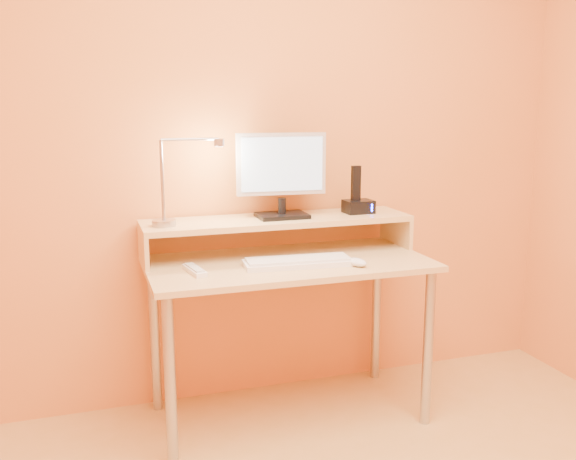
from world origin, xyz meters
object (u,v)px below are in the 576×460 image
object	(u,v)px
phone_dock	(358,207)
keyboard	(298,263)
lamp_base	(164,223)
monitor_panel	(281,164)
mouse	(357,262)
remote_control	(195,270)

from	to	relation	value
phone_dock	keyboard	bearing A→B (deg)	-148.96
lamp_base	phone_dock	xyz separation A→B (m)	(0.90, 0.03, 0.02)
monitor_panel	lamp_base	distance (m)	0.57
monitor_panel	keyboard	xyz separation A→B (m)	(-0.01, -0.25, -0.39)
mouse	phone_dock	bearing A→B (deg)	45.09
mouse	remote_control	xyz separation A→B (m)	(-0.65, 0.11, -0.01)
lamp_base	keyboard	xyz separation A→B (m)	(0.52, -0.21, -0.16)
lamp_base	mouse	xyz separation A→B (m)	(0.74, -0.30, -0.16)
lamp_base	keyboard	size ratio (longest dim) A/B	0.22
lamp_base	remote_control	size ratio (longest dim) A/B	0.58
keyboard	mouse	bearing A→B (deg)	-15.80
mouse	keyboard	bearing A→B (deg)	139.32
phone_dock	monitor_panel	bearing A→B (deg)	176.92
lamp_base	keyboard	bearing A→B (deg)	-22.34
monitor_panel	remote_control	distance (m)	0.63
keyboard	mouse	distance (m)	0.24
keyboard	phone_dock	bearing A→B (deg)	37.37
monitor_panel	remote_control	size ratio (longest dim) A/B	2.29
mouse	remote_control	size ratio (longest dim) A/B	0.57
mouse	remote_control	bearing A→B (deg)	150.46
keyboard	remote_control	bearing A→B (deg)	-178.35
keyboard	mouse	size ratio (longest dim) A/B	4.52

